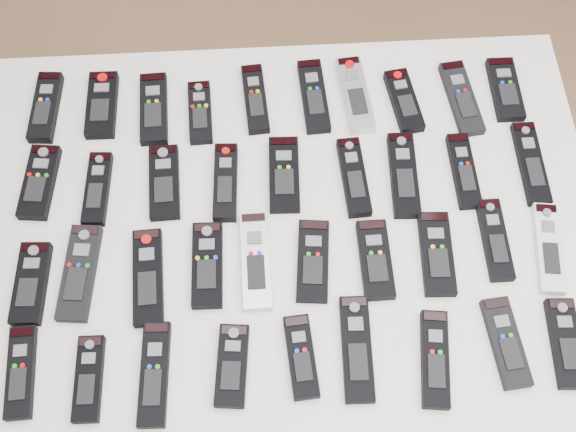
{
  "coord_description": "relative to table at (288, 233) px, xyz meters",
  "views": [
    {
      "loc": [
        -0.14,
        -0.56,
        2.08
      ],
      "look_at": [
        -0.1,
        0.07,
        0.8
      ],
      "focal_mm": 45.0,
      "sensor_mm": 36.0,
      "label": 1
    }
  ],
  "objects": [
    {
      "name": "remote_22",
      "position": [
        -0.16,
        -0.09,
        0.07
      ],
      "size": [
        0.06,
        0.17,
        0.02
      ],
      "primitive_type": "cube",
      "rotation": [
        0.0,
        0.0,
        -0.02
      ],
      "color": "black",
      "rests_on": "table"
    },
    {
      "name": "remote_13",
      "position": [
        -0.12,
        0.09,
        0.07
      ],
      "size": [
        0.05,
        0.17,
        0.02
      ],
      "primitive_type": "cube",
      "rotation": [
        0.0,
        0.0,
        -0.04
      ],
      "color": "black",
      "rests_on": "table"
    },
    {
      "name": "remote_17",
      "position": [
        0.37,
        0.09,
        0.07
      ],
      "size": [
        0.05,
        0.17,
        0.02
      ],
      "primitive_type": "cube",
      "rotation": [
        0.0,
        0.0,
        0.02
      ],
      "color": "black",
      "rests_on": "table"
    },
    {
      "name": "remote_37",
      "position": [
        0.49,
        -0.28,
        0.07
      ],
      "size": [
        0.06,
        0.17,
        0.02
      ],
      "primitive_type": "cube",
      "rotation": [
        0.0,
        0.0,
        -0.05
      ],
      "color": "black",
      "rests_on": "table"
    },
    {
      "name": "remote_36",
      "position": [
        0.38,
        -0.28,
        0.07
      ],
      "size": [
        0.07,
        0.17,
        0.02
      ],
      "primitive_type": "cube",
      "rotation": [
        0.0,
        0.0,
        0.1
      ],
      "color": "black",
      "rests_on": "table"
    },
    {
      "name": "remote_27",
      "position": [
        0.4,
        -0.07,
        0.07
      ],
      "size": [
        0.05,
        0.17,
        0.02
      ],
      "primitive_type": "cube",
      "rotation": [
        0.0,
        0.0,
        0.0
      ],
      "color": "black",
      "rests_on": "table"
    },
    {
      "name": "remote_11",
      "position": [
        -0.38,
        0.09,
        0.07
      ],
      "size": [
        0.05,
        0.16,
        0.02
      ],
      "primitive_type": "cube",
      "rotation": [
        0.0,
        0.0,
        -0.06
      ],
      "color": "black",
      "rests_on": "table"
    },
    {
      "name": "remote_33",
      "position": [
        0.01,
        -0.28,
        0.07
      ],
      "size": [
        0.06,
        0.16,
        0.02
      ],
      "primitive_type": "cube",
      "rotation": [
        0.0,
        0.0,
        0.08
      ],
      "color": "black",
      "rests_on": "table"
    },
    {
      "name": "remote_34",
      "position": [
        0.11,
        -0.27,
        0.07
      ],
      "size": [
        0.06,
        0.2,
        0.02
      ],
      "primitive_type": "cube",
      "rotation": [
        0.0,
        0.0,
        -0.03
      ],
      "color": "black",
      "rests_on": "table"
    },
    {
      "name": "remote_12",
      "position": [
        -0.25,
        0.1,
        0.07
      ],
      "size": [
        0.07,
        0.17,
        0.02
      ],
      "primitive_type": "cube",
      "rotation": [
        0.0,
        0.0,
        0.04
      ],
      "color": "black",
      "rests_on": "table"
    },
    {
      "name": "remote_8",
      "position": [
        0.39,
        0.27,
        0.07
      ],
      "size": [
        0.07,
        0.19,
        0.02
      ],
      "primitive_type": "cube",
      "rotation": [
        0.0,
        0.0,
        0.11
      ],
      "color": "black",
      "rests_on": "table"
    },
    {
      "name": "remote_25",
      "position": [
        0.16,
        -0.1,
        0.07
      ],
      "size": [
        0.06,
        0.16,
        0.02
      ],
      "primitive_type": "cube",
      "rotation": [
        0.0,
        0.0,
        0.01
      ],
      "color": "black",
      "rests_on": "table"
    },
    {
      "name": "remote_20",
      "position": [
        -0.41,
        -0.09,
        0.07
      ],
      "size": [
        0.08,
        0.2,
        0.02
      ],
      "primitive_type": "cube",
      "rotation": [
        0.0,
        0.0,
        -0.1
      ],
      "color": "black",
      "rests_on": "table"
    },
    {
      "name": "remote_14",
      "position": [
        -0.0,
        0.1,
        0.07
      ],
      "size": [
        0.07,
        0.17,
        0.02
      ],
      "primitive_type": "cube",
      "rotation": [
        0.0,
        0.0,
        -0.03
      ],
      "color": "black",
      "rests_on": "table"
    },
    {
      "name": "remote_19",
      "position": [
        -0.5,
        -0.11,
        0.07
      ],
      "size": [
        0.06,
        0.17,
        0.02
      ],
      "primitive_type": "cube",
      "rotation": [
        0.0,
        0.0,
        -0.05
      ],
      "color": "black",
      "rests_on": "table"
    },
    {
      "name": "remote_5",
      "position": [
        0.07,
        0.29,
        0.07
      ],
      "size": [
        0.06,
        0.18,
        0.02
      ],
      "primitive_type": "cube",
      "rotation": [
        0.0,
        0.0,
        0.06
      ],
      "color": "black",
      "rests_on": "table"
    },
    {
      "name": "remote_2",
      "position": [
        -0.27,
        0.28,
        0.07
      ],
      "size": [
        0.06,
        0.18,
        0.02
      ],
      "primitive_type": "cube",
      "rotation": [
        0.0,
        0.0,
        0.03
      ],
      "color": "black",
      "rests_on": "table"
    },
    {
      "name": "remote_32",
      "position": [
        -0.12,
        -0.29,
        0.07
      ],
      "size": [
        0.07,
        0.15,
        0.02
      ],
      "primitive_type": "cube",
      "rotation": [
        0.0,
        0.0,
        -0.09
      ],
      "color": "black",
      "rests_on": "table"
    },
    {
      "name": "remote_10",
      "position": [
        -0.5,
        0.11,
        0.07
      ],
      "size": [
        0.07,
        0.17,
        0.02
      ],
      "primitive_type": "cube",
      "rotation": [
        0.0,
        0.0,
        -0.1
      ],
      "color": "black",
      "rests_on": "table"
    },
    {
      "name": "remote_18",
      "position": [
        0.51,
        0.1,
        0.07
      ],
      "size": [
        0.05,
        0.19,
        0.02
      ],
      "primitive_type": "cube",
      "rotation": [
        0.0,
        0.0,
        -0.0
      ],
      "color": "black",
      "rests_on": "table"
    },
    {
      "name": "remote_26",
      "position": [
        0.28,
        -0.09,
        0.07
      ],
      "size": [
        0.07,
        0.18,
        0.02
      ],
      "primitive_type": "cube",
      "rotation": [
        0.0,
        0.0,
        -0.05
      ],
      "color": "black",
      "rests_on": "table"
    },
    {
      "name": "remote_35",
      "position": [
        0.25,
        -0.3,
        0.07
      ],
      "size": [
        0.07,
        0.18,
        0.02
      ],
      "primitive_type": "cube",
      "rotation": [
        0.0,
        0.0,
        -0.12
      ],
      "color": "black",
      "rests_on": "table"
    },
    {
      "name": "remote_23",
      "position": [
        -0.07,
        -0.09,
        0.07
      ],
      "size": [
        0.06,
        0.2,
        0.02
      ],
      "primitive_type": "cube",
      "rotation": [
        0.0,
        0.0,
        0.01
      ],
      "color": "#B7B7BC",
      "rests_on": "table"
    },
    {
      "name": "ground",
      "position": [
        0.1,
        -0.07,
        -0.72
      ],
      "size": [
        4.0,
        4.0,
        0.0
      ],
      "primitive_type": "plane",
      "color": "olive",
      "rests_on": "ground"
    },
    {
      "name": "remote_6",
      "position": [
        0.16,
        0.29,
        0.07
      ],
      "size": [
        0.07,
        0.19,
        0.02
      ],
      "primitive_type": "cube",
      "rotation": [
        0.0,
        0.0,
        0.09
      ],
      "color": "#B7B7BC",
      "rests_on": "table"
    },
    {
      "name": "remote_28",
      "position": [
        0.5,
        -0.09,
        0.07
      ],
      "size": [
        0.07,
        0.19,
        0.02
      ],
      "primitive_type": "cube",
      "rotation": [
        0.0,
        0.0,
        -0.12
      ],
      "color": "silver",
      "rests_on": "table"
    },
    {
      "name": "remote_30",
      "position": [
        -0.37,
        -0.3,
        0.07
      ],
      "size": [
        0.05,
        0.16,
        0.02
      ],
      "primitive_type": "cube",
      "rotation": [
        0.0,
        0.0,
        -0.02
      ],
      "color": "black",
      "rests_on": "table"
    },
    {
      "name": "remote_31",
      "position": [
        -0.26,
        -0.3,
        0.07
      ],
      "size": [
        0.06,
        0.19,
        0.02
      ],
      "primitive_type": "cube",
      "rotation": [
        0.0,
        0.0,
        -0.04
      ],
      "color": "black",
      "rests_on": "table"
    },
    {
      "name": "remote_7",
      "position": [
        0.27,
        0.27,
        0.07
      ],
      "size": [
        0.07,
        0.16,
        0.02
      ],
      "primitive_type": "cube",
      "rotation": [
        0.0,
        0.0,
        0.14
      ],
      "color": "black",
      "rests_on": "table"
    },
    {
      "name": "remote_21",
      "position": [
        -0.27,
        -0.11,
        0.07
      ],
      "size": [
        0.06,
        0.2,
        0.02
      ],
      "primitive_type": "cube",
      "rotation": [
        0.0,
        0.0,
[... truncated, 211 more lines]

